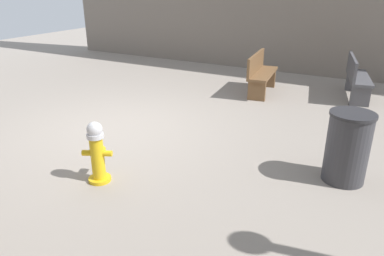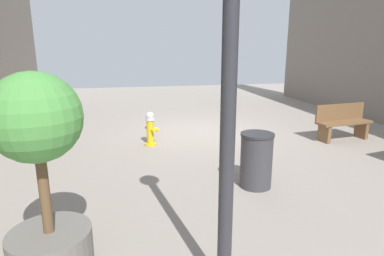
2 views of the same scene
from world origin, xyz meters
name	(u,v)px [view 2 (image 2 of 2)]	position (x,y,z in m)	size (l,w,h in m)	color
ground_plane	(203,132)	(0.00, 0.00, 0.00)	(23.40, 23.40, 0.00)	gray
fire_hydrant	(150,129)	(1.62, 1.02, 0.43)	(0.37, 0.40, 0.86)	gold
bench_near	(342,122)	(-3.45, 1.56, 0.49)	(1.59, 0.62, 0.95)	brown
planter_tree	(41,166)	(3.09, 5.59, 1.24)	(0.91, 0.91, 2.20)	slate
street_lamp	(230,63)	(1.34, 6.28, 2.29)	(0.36, 0.36, 3.66)	#2D2D33
trash_bin	(256,160)	(0.01, 3.93, 0.49)	(0.58, 0.58, 0.98)	#38383D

